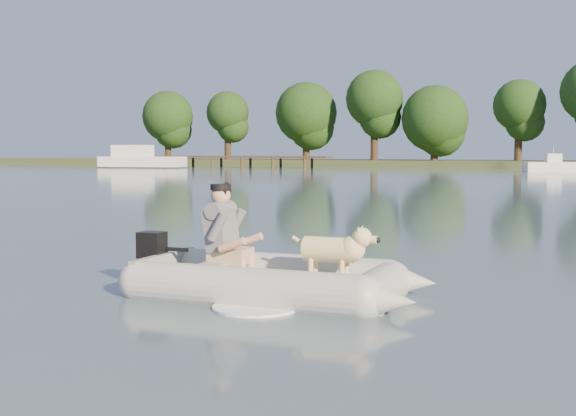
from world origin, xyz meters
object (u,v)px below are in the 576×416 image
at_px(man, 223,227).
at_px(dock, 236,162).
at_px(dinghy, 274,246).
at_px(dog, 328,254).
at_px(motorboat, 556,160).
at_px(cabin_cruiser, 142,157).

bearing_deg(man, dock, 115.44).
distance_m(dinghy, dog, 0.58).
bearing_deg(dinghy, man, 175.76).
distance_m(man, motorboat, 48.49).
relative_size(dinghy, man, 4.17).
bearing_deg(cabin_cruiser, dinghy, -65.32).
relative_size(dock, cabin_cruiser, 2.35).
bearing_deg(man, dog, -0.00).
height_order(dock, man, man).
relative_size(dog, motorboat, 0.18).
bearing_deg(dinghy, motorboat, 87.93).
height_order(dinghy, motorboat, motorboat).
relative_size(man, motorboat, 0.21).
bearing_deg(dog, dinghy, -175.43).
xyz_separation_m(dinghy, cabin_cruiser, (-32.93, 46.50, 0.48)).
distance_m(dock, motorboat, 27.51).
relative_size(dock, dinghy, 4.52).
relative_size(cabin_cruiser, motorboat, 1.70).
xyz_separation_m(cabin_cruiser, motorboat, (33.75, 2.00, -0.14)).
relative_size(dog, cabin_cruiser, 0.11).
height_order(dinghy, man, man).
bearing_deg(motorboat, man, -111.43).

